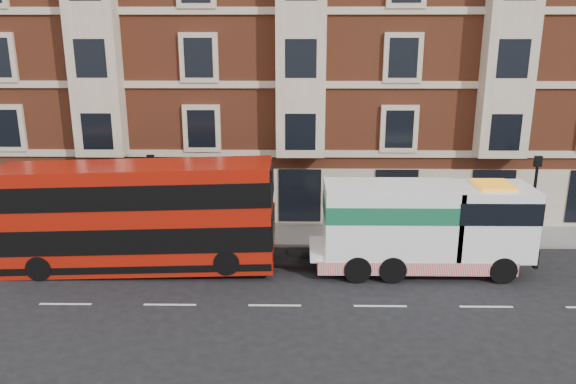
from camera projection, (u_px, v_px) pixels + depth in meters
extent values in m
plane|color=black|center=(275.00, 305.00, 21.29)|extent=(120.00, 120.00, 0.00)
cube|color=slate|center=(280.00, 235.00, 28.48)|extent=(90.00, 3.00, 0.15)
cube|color=brown|center=(291.00, 50.00, 33.25)|extent=(45.00, 12.00, 18.00)
cylinder|color=black|center=(154.00, 203.00, 26.74)|extent=(0.14, 0.14, 4.00)
cube|color=black|center=(151.00, 160.00, 26.17)|extent=(0.35, 0.15, 0.50)
cylinder|color=black|center=(533.00, 205.00, 26.51)|extent=(0.14, 0.14, 4.00)
cube|color=black|center=(538.00, 161.00, 25.93)|extent=(0.35, 0.15, 0.50)
cube|color=#A31509|center=(137.00, 217.00, 23.92)|extent=(11.54, 2.58, 4.53)
cube|color=black|center=(139.00, 231.00, 24.10)|extent=(11.58, 2.64, 1.08)
cube|color=black|center=(135.00, 190.00, 23.59)|extent=(11.58, 2.64, 1.03)
cylinder|color=black|center=(40.00, 268.00, 23.37)|extent=(1.07, 0.33, 1.07)
cylinder|color=black|center=(62.00, 247.00, 25.60)|extent=(1.07, 0.33, 1.07)
cylinder|color=black|center=(227.00, 262.00, 23.18)|extent=(1.07, 0.33, 1.07)
cylinder|color=black|center=(233.00, 242.00, 25.42)|extent=(1.07, 0.33, 1.07)
cube|color=white|center=(417.00, 250.00, 24.15)|extent=(9.27, 2.37, 0.31)
cube|color=white|center=(490.00, 220.00, 23.75)|extent=(3.30, 2.58, 2.99)
cube|color=white|center=(390.00, 219.00, 23.79)|extent=(5.56, 2.58, 2.99)
cube|color=#16633E|center=(391.00, 207.00, 23.65)|extent=(5.61, 2.62, 0.72)
cube|color=red|center=(412.00, 257.00, 24.25)|extent=(8.24, 2.64, 0.57)
cylinder|color=black|center=(502.00, 270.00, 23.10)|extent=(1.13, 0.36, 1.13)
cylinder|color=black|center=(484.00, 249.00, 25.34)|extent=(1.13, 0.36, 1.13)
cylinder|color=black|center=(392.00, 269.00, 23.16)|extent=(1.13, 0.41, 1.13)
cylinder|color=black|center=(384.00, 248.00, 25.40)|extent=(1.13, 0.41, 1.13)
cylinder|color=black|center=(357.00, 269.00, 23.18)|extent=(1.13, 0.41, 1.13)
cylinder|color=black|center=(352.00, 248.00, 25.42)|extent=(1.13, 0.41, 1.13)
imported|color=black|center=(135.00, 227.00, 27.04)|extent=(0.61, 0.43, 1.59)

